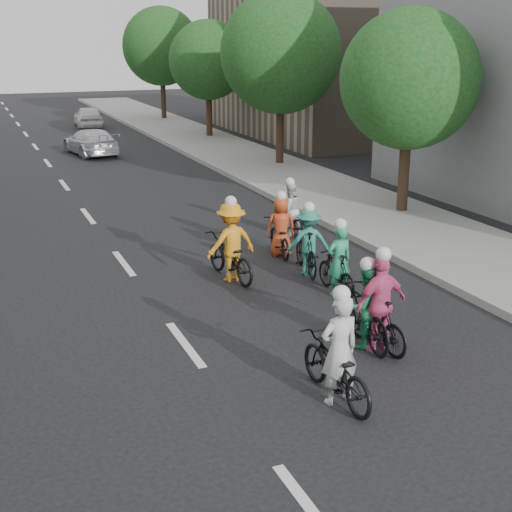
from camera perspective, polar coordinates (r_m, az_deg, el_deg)
ground at (r=12.64m, az=-5.71°, el=-7.04°), size 120.00×120.00×0.00m
sidewalk_right at (r=24.40m, az=5.57°, el=5.10°), size 4.00×80.00×0.15m
curb_right at (r=23.57m, az=1.36°, el=4.78°), size 0.18×80.00×0.18m
bldg_se at (r=40.00m, az=6.63°, el=15.45°), size 10.00×14.00×8.00m
tree_r_0 at (r=21.40m, az=12.19°, el=13.62°), size 4.00×4.00×5.97m
tree_r_1 at (r=29.26m, az=1.99°, el=15.94°), size 4.80×4.80×6.93m
tree_r_2 at (r=37.66m, az=-3.85°, el=15.37°), size 4.00×4.00×5.97m
tree_r_3 at (r=46.26m, az=-7.58°, el=16.29°), size 4.80×4.80×6.93m
cyclist_0 at (r=10.59m, az=6.45°, el=-8.54°), size 0.74×1.90×1.83m
cyclist_1 at (r=12.44m, az=8.58°, el=-4.42°), size 0.73×1.84×1.63m
cyclist_2 at (r=15.61m, az=-2.06°, el=0.55°), size 1.21×2.00×1.90m
cyclist_3 at (r=12.31m, az=9.80°, el=-4.45°), size 1.04×1.62×1.85m
cyclist_4 at (r=17.42m, az=1.91°, el=1.86°), size 0.84×1.73×1.62m
cyclist_5 at (r=14.85m, az=6.53°, el=-0.95°), size 0.55×1.51×1.64m
cyclist_6 at (r=19.18m, az=2.63°, el=3.30°), size 0.74×1.68×1.59m
cyclist_7 at (r=16.05m, az=4.12°, el=0.81°), size 1.08×1.78×1.68m
follow_car_lead at (r=33.33m, az=-13.08°, el=8.89°), size 2.19×4.22×1.17m
follow_car_trail at (r=43.47m, az=-13.28°, el=10.78°), size 1.69×3.73×1.24m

